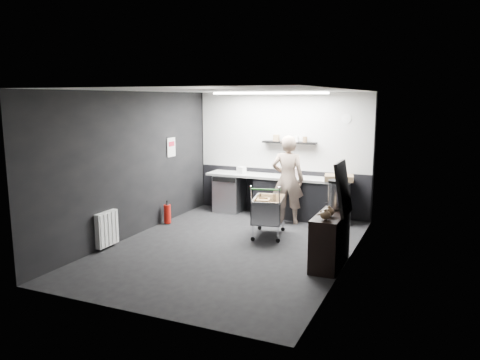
% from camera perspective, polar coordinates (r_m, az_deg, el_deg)
% --- Properties ---
extents(floor, '(5.50, 5.50, 0.00)m').
position_cam_1_polar(floor, '(8.25, -1.14, -8.22)').
color(floor, black).
rests_on(floor, ground).
extents(ceiling, '(5.50, 5.50, 0.00)m').
position_cam_1_polar(ceiling, '(7.84, -1.21, 10.88)').
color(ceiling, silver).
rests_on(ceiling, wall_back).
extents(wall_back, '(5.50, 0.00, 5.50)m').
position_cam_1_polar(wall_back, '(10.47, 5.17, 3.22)').
color(wall_back, black).
rests_on(wall_back, floor).
extents(wall_front, '(5.50, 0.00, 5.50)m').
position_cam_1_polar(wall_front, '(5.60, -13.09, -2.96)').
color(wall_front, black).
rests_on(wall_front, floor).
extents(wall_left, '(0.00, 5.50, 5.50)m').
position_cam_1_polar(wall_left, '(8.95, -12.88, 1.85)').
color(wall_left, black).
rests_on(wall_left, floor).
extents(wall_right, '(0.00, 5.50, 5.50)m').
position_cam_1_polar(wall_right, '(7.33, 13.16, 0.07)').
color(wall_right, black).
rests_on(wall_right, floor).
extents(kitchen_wall_panel, '(3.95, 0.02, 1.70)m').
position_cam_1_polar(kitchen_wall_panel, '(10.40, 5.18, 5.94)').
color(kitchen_wall_panel, silver).
rests_on(kitchen_wall_panel, wall_back).
extents(dado_panel, '(3.95, 0.02, 1.00)m').
position_cam_1_polar(dado_panel, '(10.58, 5.07, -1.37)').
color(dado_panel, black).
rests_on(dado_panel, wall_back).
extents(floating_shelf, '(1.20, 0.22, 0.04)m').
position_cam_1_polar(floating_shelf, '(10.25, 6.03, 4.58)').
color(floating_shelf, black).
rests_on(floating_shelf, wall_back).
extents(wall_clock, '(0.20, 0.03, 0.20)m').
position_cam_1_polar(wall_clock, '(10.02, 12.86, 7.30)').
color(wall_clock, white).
rests_on(wall_clock, wall_back).
extents(poster, '(0.02, 0.30, 0.40)m').
position_cam_1_polar(poster, '(9.98, -8.39, 3.97)').
color(poster, silver).
rests_on(poster, wall_left).
extents(poster_red_band, '(0.02, 0.22, 0.10)m').
position_cam_1_polar(poster_red_band, '(9.97, -8.38, 4.37)').
color(poster_red_band, '#B7162D').
rests_on(poster_red_band, poster).
extents(radiator, '(0.10, 0.50, 0.60)m').
position_cam_1_polar(radiator, '(8.42, -15.93, -5.75)').
color(radiator, white).
rests_on(radiator, wall_left).
extents(ceiling_strip, '(2.40, 0.20, 0.04)m').
position_cam_1_polar(ceiling_strip, '(9.55, 3.55, 10.53)').
color(ceiling_strip, white).
rests_on(ceiling_strip, ceiling).
extents(prep_counter, '(3.20, 0.61, 0.90)m').
position_cam_1_polar(prep_counter, '(10.26, 5.22, -1.98)').
color(prep_counter, black).
rests_on(prep_counter, floor).
extents(person, '(0.73, 0.54, 1.83)m').
position_cam_1_polar(person, '(9.68, 5.83, 0.05)').
color(person, beige).
rests_on(person, floor).
extents(shopping_cart, '(0.71, 1.01, 1.00)m').
position_cam_1_polar(shopping_cart, '(8.80, 3.48, -3.84)').
color(shopping_cart, silver).
rests_on(shopping_cart, floor).
extents(sideboard, '(0.46, 1.09, 1.63)m').
position_cam_1_polar(sideboard, '(7.42, 11.07, -6.29)').
color(sideboard, black).
rests_on(sideboard, floor).
extents(fire_extinguisher, '(0.14, 0.14, 0.47)m').
position_cam_1_polar(fire_extinguisher, '(9.79, -8.85, -4.01)').
color(fire_extinguisher, red).
rests_on(fire_extinguisher, floor).
extents(cardboard_box, '(0.65, 0.54, 0.11)m').
position_cam_1_polar(cardboard_box, '(9.81, 11.97, 0.26)').
color(cardboard_box, olive).
rests_on(cardboard_box, prep_counter).
extents(pink_tub, '(0.19, 0.19, 0.19)m').
position_cam_1_polar(pink_tub, '(10.08, 6.69, 0.90)').
color(pink_tub, beige).
rests_on(pink_tub, prep_counter).
extents(white_container, '(0.21, 0.18, 0.16)m').
position_cam_1_polar(white_container, '(10.46, 0.17, 1.20)').
color(white_container, white).
rests_on(white_container, prep_counter).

